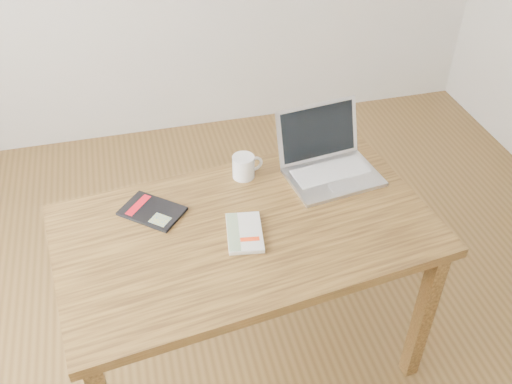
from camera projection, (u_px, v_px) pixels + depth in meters
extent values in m
plane|color=brown|center=(251.00, 377.00, 2.39)|extent=(4.00, 4.00, 0.00)
cube|color=#513818|center=(247.00, 231.00, 2.01)|extent=(1.40, 0.91, 0.04)
cube|color=#513818|center=(423.00, 316.00, 2.19)|extent=(0.06, 0.06, 0.71)
cube|color=#513818|center=(81.00, 285.00, 2.31)|extent=(0.06, 0.06, 0.71)
cube|color=#513818|center=(344.00, 214.00, 2.65)|extent=(0.06, 0.06, 0.71)
cube|color=silver|center=(245.00, 233.00, 1.97)|extent=(0.15, 0.21, 0.01)
cube|color=white|center=(245.00, 233.00, 1.97)|extent=(0.15, 0.21, 0.02)
cube|color=gray|center=(233.00, 232.00, 1.96)|extent=(0.07, 0.19, 0.00)
cube|color=red|center=(250.00, 239.00, 1.93)|extent=(0.07, 0.03, 0.00)
cube|color=black|center=(152.00, 211.00, 2.06)|extent=(0.26, 0.25, 0.01)
cube|color=#AB0C17|center=(138.00, 205.00, 2.07)|extent=(0.10, 0.11, 0.00)
cube|color=gray|center=(160.00, 220.00, 2.01)|extent=(0.08, 0.08, 0.00)
cube|color=silver|center=(333.00, 177.00, 2.21)|extent=(0.37, 0.28, 0.02)
cube|color=silver|center=(330.00, 171.00, 2.22)|extent=(0.31, 0.16, 0.00)
cube|color=#BCBCC1|center=(343.00, 186.00, 2.15)|extent=(0.11, 0.07, 0.00)
cube|color=silver|center=(318.00, 132.00, 2.24)|extent=(0.35, 0.12, 0.22)
cube|color=black|center=(318.00, 132.00, 2.24)|extent=(0.32, 0.10, 0.19)
cylinder|color=white|center=(243.00, 167.00, 2.20)|extent=(0.09, 0.09, 0.09)
cylinder|color=black|center=(243.00, 158.00, 2.17)|extent=(0.07, 0.07, 0.01)
torus|color=white|center=(255.00, 164.00, 2.21)|extent=(0.06, 0.02, 0.06)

